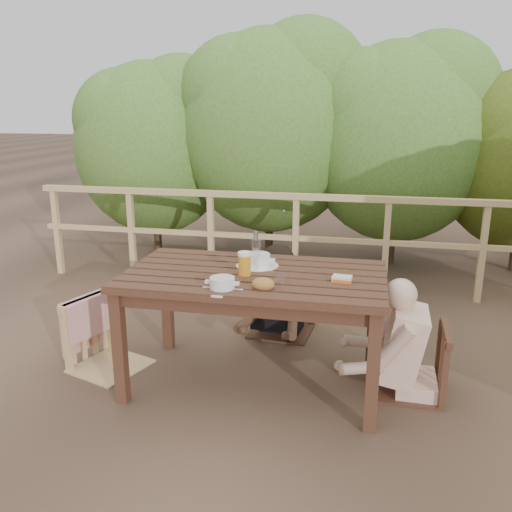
% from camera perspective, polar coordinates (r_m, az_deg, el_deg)
% --- Properties ---
extents(ground, '(60.00, 60.00, 0.00)m').
position_cam_1_polar(ground, '(3.82, -0.16, -13.31)').
color(ground, brown).
rests_on(ground, ground).
extents(table, '(1.70, 0.96, 0.79)m').
position_cam_1_polar(table, '(3.65, -0.16, -7.91)').
color(table, '#3E2318').
rests_on(table, ground).
extents(chair_left, '(0.61, 0.61, 0.96)m').
position_cam_1_polar(chair_left, '(3.97, -15.70, -5.17)').
color(chair_left, tan).
rests_on(chair_left, ground).
extents(chair_far, '(0.54, 0.54, 1.00)m').
position_cam_1_polar(chair_far, '(4.43, 2.81, -2.06)').
color(chair_far, '#3E2318').
rests_on(chair_far, ground).
extents(chair_right, '(0.45, 0.45, 0.89)m').
position_cam_1_polar(chair_right, '(3.67, 16.64, -7.55)').
color(chair_right, '#3E2318').
rests_on(chair_right, ground).
extents(woman, '(0.54, 0.64, 1.21)m').
position_cam_1_polar(woman, '(4.42, 2.87, -0.73)').
color(woman, black).
rests_on(woman, ground).
extents(diner_right, '(0.66, 0.54, 1.29)m').
position_cam_1_polar(diner_right, '(3.60, 17.37, -4.63)').
color(diner_right, beige).
rests_on(diner_right, ground).
extents(railing, '(5.60, 0.10, 1.01)m').
position_cam_1_polar(railing, '(5.48, 4.24, 1.45)').
color(railing, tan).
rests_on(railing, ground).
extents(hedge_row, '(6.60, 1.60, 3.80)m').
position_cam_1_polar(hedge_row, '(6.47, 9.68, 15.95)').
color(hedge_row, '#436828').
rests_on(hedge_row, ground).
extents(soup_near, '(0.25, 0.25, 0.08)m').
position_cam_1_polar(soup_near, '(3.20, -3.62, -3.01)').
color(soup_near, silver).
rests_on(soup_near, table).
extents(soup_far, '(0.29, 0.29, 0.10)m').
position_cam_1_polar(soup_far, '(3.65, 0.15, -0.51)').
color(soup_far, white).
rests_on(soup_far, table).
extents(bread_roll, '(0.14, 0.11, 0.08)m').
position_cam_1_polar(bread_roll, '(3.20, 0.77, -3.03)').
color(bread_roll, '#995E23').
rests_on(bread_roll, table).
extents(beer_glass, '(0.09, 0.09, 0.17)m').
position_cam_1_polar(beer_glass, '(3.44, -1.23, -0.93)').
color(beer_glass, gold).
rests_on(beer_glass, table).
extents(bottle, '(0.06, 0.06, 0.27)m').
position_cam_1_polar(bottle, '(3.57, -0.01, 0.55)').
color(bottle, white).
rests_on(bottle, table).
extents(tumbler, '(0.06, 0.06, 0.08)m').
position_cam_1_polar(tumbler, '(3.29, 2.64, -2.58)').
color(tumbler, white).
rests_on(tumbler, table).
extents(butter_tub, '(0.13, 0.10, 0.05)m').
position_cam_1_polar(butter_tub, '(3.36, 9.15, -2.55)').
color(butter_tub, white).
rests_on(butter_tub, table).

